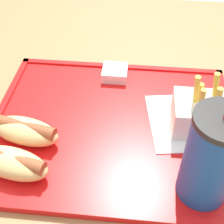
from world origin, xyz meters
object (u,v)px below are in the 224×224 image
hot_dog_near (24,130)px  soda_cup (211,158)px  fries_carton (201,114)px  sauce_cup_mayo (114,72)px  hot_dog_far (11,162)px

hot_dog_near → soda_cup: bearing=166.1°
fries_carton → sauce_cup_mayo: size_ratio=2.19×
hot_dog_far → fries_carton: 0.31m
soda_cup → hot_dog_far: size_ratio=1.46×
hot_dog_far → sauce_cup_mayo: (-0.13, -0.24, -0.01)m
hot_dog_near → fries_carton: size_ratio=1.14×
fries_carton → hot_dog_far: bearing=22.8°
hot_dog_near → sauce_cup_mayo: (-0.13, -0.18, -0.01)m
soda_cup → sauce_cup_mayo: soda_cup is taller
fries_carton → sauce_cup_mayo: fries_carton is taller
soda_cup → sauce_cup_mayo: (0.15, -0.25, -0.06)m
sauce_cup_mayo → hot_dog_far: bearing=62.1°
soda_cup → hot_dog_far: 0.28m
sauce_cup_mayo → hot_dog_near: bearing=54.3°
hot_dog_far → hot_dog_near: bearing=-90.0°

